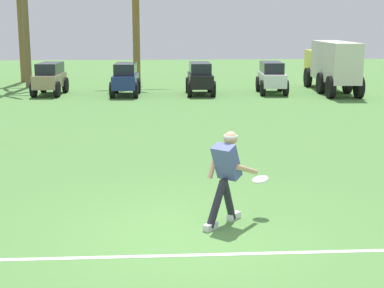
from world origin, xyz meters
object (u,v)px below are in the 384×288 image
Objects in this scene: frisbee_thrower at (226,173)px; parked_car_slot_a at (50,78)px; box_truck at (332,64)px; palm_tree_far_left at (20,7)px; parked_car_slot_c at (200,77)px; parked_car_slot_d at (272,77)px; frisbee_in_flight at (260,179)px; palm_tree_right_of_centre at (136,2)px; parked_car_slot_b at (126,78)px.

frisbee_thrower is 17.44m from parked_car_slot_a.
frisbee_thrower is 18.11m from box_truck.
parked_car_slot_a is 6.77m from palm_tree_far_left.
parked_car_slot_d is (3.10, 0.18, 0.00)m from parked_car_slot_c.
parked_car_slot_d is at bearing -25.92° from palm_tree_far_left.
palm_tree_far_left reaches higher than parked_car_slot_d.
palm_tree_right_of_centre is at bearing 96.93° from frisbee_in_flight.
parked_car_slot_d is 0.38× the size of palm_tree_far_left.
parked_car_slot_b is at bearing -176.98° from parked_car_slot_d.
palm_tree_right_of_centre is at bearing 141.09° from parked_car_slot_d.
box_truck is at bearing 5.44° from parked_car_slot_c.
palm_tree_far_left is at bearing 110.99° from frisbee_in_flight.
frisbee_thrower is 0.24× the size of box_truck.
parked_car_slot_a is at bearing 179.36° from parked_car_slot_d.
parked_car_slot_c reaches higher than frisbee_in_flight.
frisbee_thrower is 21.55m from palm_tree_right_of_centre.
parked_car_slot_a is 0.41× the size of box_truck.
frisbee_thrower is 0.58× the size of parked_car_slot_d.
frisbee_in_flight is 0.06× the size of box_truck.
parked_car_slot_b is 6.25m from parked_car_slot_d.
frisbee_thrower is 16.93m from parked_car_slot_d.
palm_tree_right_of_centre is (-8.62, 4.39, 2.75)m from box_truck.
parked_car_slot_d is 0.36× the size of palm_tree_right_of_centre.
frisbee_in_flight is at bearing -69.44° from parked_car_slot_a.
palm_tree_far_left is (-5.48, 6.03, 3.05)m from parked_car_slot_b.
frisbee_in_flight is 16.02m from parked_car_slot_b.
frisbee_in_flight is at bearing -90.96° from parked_car_slot_c.
parked_car_slot_d is at bearing -38.91° from palm_tree_right_of_centre.
frisbee_thrower is 0.59× the size of parked_car_slot_c.
palm_tree_far_left reaches higher than frisbee_in_flight.
frisbee_in_flight is 16.44m from parked_car_slot_d.
parked_car_slot_a is at bearing -127.23° from palm_tree_right_of_centre.
palm_tree_far_left is at bearing 112.20° from parked_car_slot_a.
frisbee_in_flight is 0.14× the size of parked_car_slot_d.
parked_car_slot_d is (3.97, 16.45, -0.08)m from frisbee_thrower.
palm_tree_far_left is at bearing 154.08° from parked_car_slot_d.
parked_car_slot_c is at bearing -2.58° from parked_car_slot_a.
box_truck is (6.68, 16.83, 0.43)m from frisbee_thrower.
parked_car_slot_b is 0.41× the size of box_truck.
parked_car_slot_c is 0.98× the size of parked_car_slot_d.
frisbee_in_flight is 17.56m from box_truck.
frisbee_in_flight is 15.91m from parked_car_slot_c.
palm_tree_right_of_centre is (-2.53, 20.85, 3.40)m from frisbee_in_flight.
parked_car_slot_a reaches higher than frisbee_in_flight.
palm_tree_right_of_centre reaches higher than parked_car_slot_c.
palm_tree_far_left is at bearing 132.29° from parked_car_slot_b.
parked_car_slot_a is at bearing 177.42° from parked_car_slot_c.
palm_tree_far_left is at bearing 109.31° from frisbee_thrower.
parked_car_slot_b is (-2.87, 15.76, 0.14)m from frisbee_in_flight.
parked_car_slot_c is at bearing 86.97° from frisbee_thrower.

